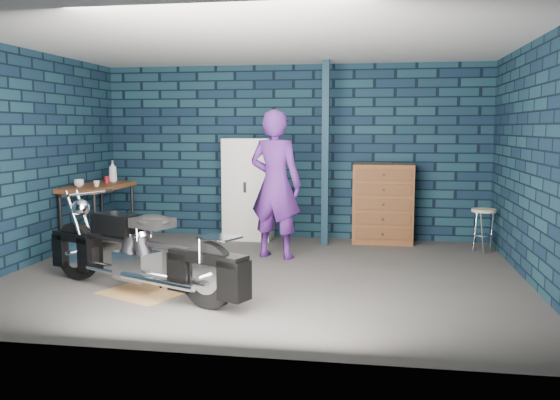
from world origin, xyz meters
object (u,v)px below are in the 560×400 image
at_px(storage_bin, 116,230).
at_px(tool_chest, 383,204).
at_px(motorcycle, 140,245).
at_px(workbench, 99,216).
at_px(locker, 248,189).
at_px(shop_stool, 483,231).
at_px(person, 275,184).

height_order(storage_bin, tool_chest, tool_chest).
relative_size(motorcycle, tool_chest, 1.95).
relative_size(workbench, locker, 0.89).
xyz_separation_m(tool_chest, shop_stool, (1.38, -0.45, -0.29)).
bearing_deg(locker, shop_stool, -7.44).
relative_size(person, storage_bin, 3.91).
bearing_deg(person, storage_bin, -1.35).
relative_size(motorcycle, storage_bin, 4.62).
bearing_deg(tool_chest, storage_bin, -173.41).
bearing_deg(storage_bin, person, -16.68).
bearing_deg(shop_stool, tool_chest, 161.95).
bearing_deg(shop_stool, person, -163.89).
distance_m(locker, shop_stool, 3.51).
distance_m(person, tool_chest, 1.94).
bearing_deg(motorcycle, storage_bin, 144.25).
relative_size(workbench, tool_chest, 1.18).
bearing_deg(workbench, motorcycle, -55.03).
bearing_deg(storage_bin, shop_stool, 0.20).
xyz_separation_m(motorcycle, tool_chest, (2.52, 3.20, 0.08)).
distance_m(motorcycle, person, 2.28).
xyz_separation_m(locker, shop_stool, (3.44, -0.45, -0.48)).
relative_size(workbench, person, 0.71).
relative_size(storage_bin, tool_chest, 0.42).
bearing_deg(motorcycle, shop_stool, 60.05).
height_order(workbench, shop_stool, workbench).
relative_size(motorcycle, locker, 1.48).
height_order(motorcycle, person, person).
bearing_deg(tool_chest, motorcycle, -128.16).
height_order(workbench, motorcycle, motorcycle).
bearing_deg(motorcycle, workbench, 149.78).
relative_size(storage_bin, shop_stool, 0.83).
bearing_deg(storage_bin, tool_chest, 6.59).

